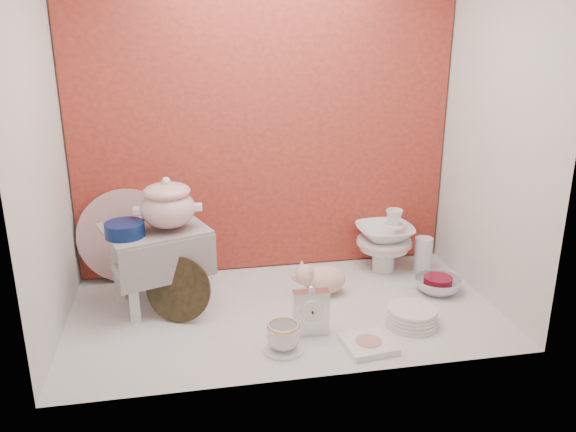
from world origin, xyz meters
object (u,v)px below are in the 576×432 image
Objects in this scene: mantel_clock at (311,310)px; plush_pig at (325,279)px; soup_tureen at (168,203)px; blue_white_vase at (182,258)px; gold_rim_teacup at (283,336)px; step_stool at (157,265)px; crystal_bowl at (438,285)px; porcelain_tower at (384,240)px; dinner_plate_stack at (412,316)px; floral_platter at (127,236)px.

plush_pig is (0.14, 0.33, -0.03)m from mantel_clock.
soup_tureen is 1.09× the size of blue_white_vase.
blue_white_vase is 1.93× the size of gold_rim_teacup.
mantel_clock is 0.84× the size of plush_pig.
gold_rim_teacup is at bearing -139.68° from mantel_clock.
step_stool reaches higher than crystal_bowl.
blue_white_vase is 1.15× the size of crystal_bowl.
plush_pig is 0.51m from gold_rim_teacup.
porcelain_tower is (0.98, -0.03, 0.03)m from blue_white_vase.
soup_tureen is 1.26m from crystal_bowl.
step_stool reaches higher than gold_rim_teacup.
gold_rim_teacup is 0.60× the size of dinner_plate_stack.
plush_pig reaches higher than gold_rim_teacup.
blue_white_vase is (0.04, 0.22, -0.34)m from soup_tureen.
soup_tureen is at bearing -49.04° from step_stool.
mantel_clock is at bearing -50.04° from blue_white_vase.
porcelain_tower is (0.62, 0.65, 0.10)m from gold_rim_teacup.
plush_pig is 0.78× the size of porcelain_tower.
soup_tureen is 0.60× the size of floral_platter.
soup_tureen is 0.77m from plush_pig.
floral_platter is 0.99m from mantel_clock.
dinner_plate_stack is at bearing -32.86° from blue_white_vase.
crystal_bowl is (1.18, -0.10, -0.43)m from soup_tureen.
mantel_clock is at bearing 179.15° from dinner_plate_stack.
crystal_bowl is at bearing -4.73° from soup_tureen.
soup_tureen is 1.25× the size of crystal_bowl.
soup_tureen is (0.07, -0.04, 0.29)m from step_stool.
porcelain_tower reaches higher than blue_white_vase.
step_stool is 1.26m from crystal_bowl.
mantel_clock is 0.96× the size of dinner_plate_stack.
crystal_bowl is (0.65, 0.26, -0.07)m from mantel_clock.
porcelain_tower reaches higher than crystal_bowl.
floral_platter is 2.10× the size of crystal_bowl.
soup_tureen reaches higher than dinner_plate_stack.
soup_tureen is 0.43m from floral_platter.
plush_pig is (0.87, -0.32, -0.15)m from floral_platter.
crystal_bowl is at bearing 24.78° from gold_rim_teacup.
porcelain_tower is at bearing 119.21° from crystal_bowl.
plush_pig is 1.92× the size of gold_rim_teacup.
crystal_bowl is (0.51, -0.07, -0.04)m from plush_pig.
step_stool is 0.30m from soup_tureen.
blue_white_vase reaches higher than crystal_bowl.
floral_platter reaches higher than blue_white_vase.
mantel_clock reaches higher than plush_pig.
soup_tureen is 0.73m from mantel_clock.
porcelain_tower is (1.09, 0.15, -0.02)m from step_stool.
mantel_clock is at bearing 38.14° from gold_rim_teacup.
floral_platter reaches higher than step_stool.
blue_white_vase is at bearing 78.86° from soup_tureen.
blue_white_vase is 0.78× the size of porcelain_tower.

